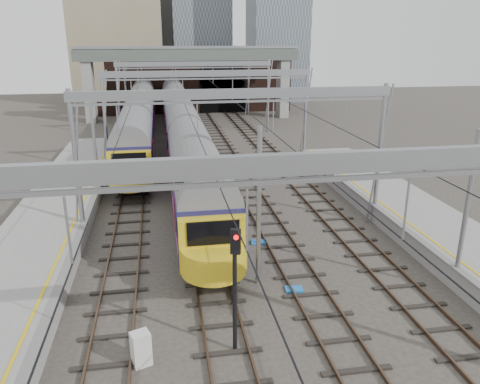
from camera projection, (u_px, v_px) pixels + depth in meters
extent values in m
plane|color=#38332D|center=(268.00, 307.00, 18.83)|extent=(160.00, 160.00, 0.00)
cube|color=gray|center=(15.00, 286.00, 19.37)|extent=(4.20, 55.00, 1.10)
cube|color=slate|center=(65.00, 271.00, 19.54)|extent=(0.35, 55.00, 0.12)
cube|color=gold|center=(52.00, 271.00, 19.44)|extent=(0.12, 55.00, 0.01)
cube|color=slate|center=(479.00, 286.00, 18.39)|extent=(0.35, 47.00, 0.12)
cube|color=#4C3828|center=(122.00, 196.00, 31.76)|extent=(0.08, 80.00, 0.16)
cube|color=#4C3828|center=(144.00, 195.00, 31.99)|extent=(0.08, 80.00, 0.16)
cube|color=black|center=(133.00, 196.00, 31.90)|extent=(2.40, 80.00, 0.14)
cube|color=#4C3828|center=(181.00, 193.00, 32.40)|extent=(0.08, 80.00, 0.16)
cube|color=#4C3828|center=(202.00, 192.00, 32.63)|extent=(0.08, 80.00, 0.16)
cube|color=black|center=(192.00, 193.00, 32.54)|extent=(2.40, 80.00, 0.14)
cube|color=#4C3828|center=(238.00, 190.00, 33.04)|extent=(0.08, 80.00, 0.16)
cube|color=#4C3828|center=(258.00, 189.00, 33.27)|extent=(0.08, 80.00, 0.16)
cube|color=black|center=(248.00, 190.00, 33.17)|extent=(2.40, 80.00, 0.14)
cube|color=#4C3828|center=(293.00, 187.00, 33.67)|extent=(0.08, 80.00, 0.16)
cube|color=#4C3828|center=(312.00, 186.00, 33.90)|extent=(0.08, 80.00, 0.16)
cube|color=black|center=(302.00, 187.00, 33.81)|extent=(2.40, 80.00, 0.14)
cube|color=gray|center=(332.00, 162.00, 10.82)|extent=(16.80, 0.28, 0.50)
cylinder|color=gray|center=(77.00, 169.00, 23.75)|extent=(0.24, 0.24, 8.00)
cylinder|color=gray|center=(379.00, 156.00, 26.36)|extent=(0.24, 0.24, 8.00)
cube|color=gray|center=(236.00, 94.00, 23.91)|extent=(16.80, 0.28, 0.50)
cylinder|color=gray|center=(105.00, 122.00, 36.84)|extent=(0.24, 0.24, 8.00)
cylinder|color=gray|center=(305.00, 116.00, 39.45)|extent=(0.24, 0.24, 8.00)
cube|color=gray|center=(208.00, 73.00, 37.01)|extent=(16.80, 0.28, 0.50)
cylinder|color=gray|center=(119.00, 99.00, 49.94)|extent=(0.24, 0.24, 8.00)
cylinder|color=gray|center=(268.00, 96.00, 52.55)|extent=(0.24, 0.24, 8.00)
cube|color=gray|center=(194.00, 64.00, 50.11)|extent=(16.80, 0.28, 0.50)
cylinder|color=gray|center=(125.00, 88.00, 61.16)|extent=(0.24, 0.24, 8.00)
cylinder|color=gray|center=(248.00, 86.00, 63.77)|extent=(0.24, 0.24, 8.00)
cube|color=gray|center=(187.00, 59.00, 61.33)|extent=(16.80, 0.28, 0.50)
cube|color=black|center=(127.00, 116.00, 30.17)|extent=(0.03, 80.00, 0.03)
cube|color=black|center=(189.00, 114.00, 30.81)|extent=(0.03, 80.00, 0.03)
cube|color=black|center=(249.00, 113.00, 31.44)|extent=(0.03, 80.00, 0.03)
cube|color=black|center=(306.00, 111.00, 32.08)|extent=(0.03, 80.00, 0.03)
cube|color=black|center=(200.00, 80.00, 66.37)|extent=(26.00, 2.00, 9.00)
cube|color=black|center=(222.00, 94.00, 66.49)|extent=(6.50, 0.10, 5.20)
cylinder|color=black|center=(222.00, 75.00, 65.67)|extent=(6.50, 0.10, 6.50)
cube|color=black|center=(115.00, 104.00, 64.47)|extent=(6.00, 1.50, 3.00)
cube|color=gray|center=(89.00, 89.00, 58.58)|extent=(1.20, 2.50, 8.20)
cube|color=gray|center=(283.00, 86.00, 62.56)|extent=(1.20, 2.50, 8.20)
cube|color=#515C53|center=(188.00, 55.00, 59.27)|extent=(28.00, 3.00, 1.40)
cube|color=gray|center=(188.00, 47.00, 58.99)|extent=(28.00, 3.00, 0.30)
cube|color=tan|center=(118.00, 33.00, 75.51)|extent=(14.00, 12.00, 22.00)
cube|color=#4C5660|center=(200.00, 3.00, 81.77)|extent=(10.00, 10.00, 32.00)
cube|color=gray|center=(166.00, 44.00, 90.51)|extent=(18.00, 14.00, 18.00)
cube|color=black|center=(179.00, 133.00, 51.32)|extent=(2.26, 66.84, 0.70)
cube|color=#17164E|center=(178.00, 115.00, 50.71)|extent=(2.87, 66.84, 2.56)
cylinder|color=slate|center=(177.00, 103.00, 50.30)|extent=(2.81, 66.34, 2.81)
cube|color=black|center=(178.00, 111.00, 50.58)|extent=(2.89, 65.64, 0.77)
cube|color=#DD45A1|center=(178.00, 122.00, 50.93)|extent=(2.89, 65.84, 0.12)
cube|color=gold|center=(213.00, 245.00, 19.33)|extent=(2.81, 0.60, 2.36)
cube|color=black|center=(213.00, 233.00, 18.98)|extent=(2.15, 0.08, 1.03)
cube|color=black|center=(144.00, 116.00, 62.34)|extent=(2.25, 66.76, 0.70)
cube|color=#17164E|center=(143.00, 101.00, 61.73)|extent=(2.87, 66.76, 2.56)
cylinder|color=slate|center=(143.00, 91.00, 61.33)|extent=(2.81, 66.26, 2.81)
cube|color=black|center=(143.00, 98.00, 61.60)|extent=(2.89, 65.56, 0.77)
cube|color=#DD45A1|center=(144.00, 107.00, 61.96)|extent=(2.89, 65.76, 0.12)
cube|color=gold|center=(130.00, 169.00, 30.40)|extent=(2.81, 0.60, 2.36)
cube|color=black|center=(129.00, 161.00, 30.05)|extent=(2.15, 0.08, 1.02)
cylinder|color=black|center=(181.00, 222.00, 20.55)|extent=(0.18, 0.18, 5.29)
cube|color=black|center=(179.00, 172.00, 19.65)|extent=(0.40, 0.22, 0.99)
sphere|color=red|center=(178.00, 168.00, 19.47)|extent=(0.20, 0.20, 0.20)
cylinder|color=black|center=(235.00, 293.00, 15.59)|extent=(0.15, 0.15, 4.48)
cube|color=black|center=(236.00, 241.00, 14.81)|extent=(0.37, 0.27, 0.84)
sphere|color=red|center=(236.00, 238.00, 14.64)|extent=(0.17, 0.17, 0.17)
cube|color=silver|center=(141.00, 349.00, 15.39)|extent=(0.74, 0.68, 1.20)
cube|color=blue|center=(294.00, 289.00, 20.10)|extent=(0.79, 0.59, 0.09)
cube|color=blue|center=(216.00, 230.00, 26.22)|extent=(0.98, 0.82, 0.10)
cube|color=blue|center=(258.00, 242.00, 24.70)|extent=(0.81, 0.60, 0.09)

